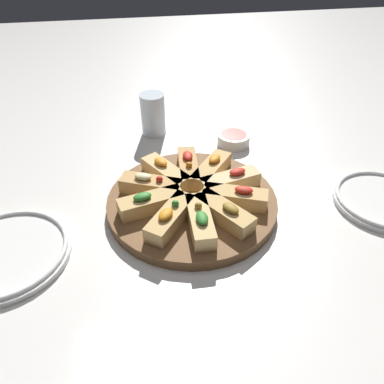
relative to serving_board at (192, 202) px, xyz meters
name	(u,v)px	position (x,y,z in m)	size (l,w,h in m)	color
ground_plane	(192,206)	(0.00, 0.00, -0.01)	(3.00, 3.00, 0.00)	silver
serving_board	(192,202)	(0.00, 0.00, 0.00)	(0.33, 0.33, 0.02)	brown
focaccia_slice_0	(165,173)	(-0.04, 0.07, 0.03)	(0.09, 0.12, 0.04)	#DBB775
focaccia_slice_1	(151,185)	(-0.08, 0.03, 0.03)	(0.12, 0.08, 0.04)	tan
focaccia_slice_2	(151,203)	(-0.08, -0.02, 0.03)	(0.12, 0.06, 0.04)	tan
focaccia_slice_3	(170,217)	(-0.05, -0.07, 0.03)	(0.10, 0.12, 0.04)	tan
focaccia_slice_4	(199,221)	(0.00, -0.08, 0.03)	(0.04, 0.12, 0.04)	#DBB775
focaccia_slice_5	(224,212)	(0.05, -0.07, 0.03)	(0.10, 0.12, 0.04)	tan
focaccia_slice_6	(235,197)	(0.08, -0.03, 0.03)	(0.12, 0.08, 0.04)	tan
focaccia_slice_7	(230,181)	(0.08, 0.02, 0.03)	(0.12, 0.06, 0.04)	#E5C689
focaccia_slice_8	(211,170)	(0.05, 0.06, 0.03)	(0.10, 0.12, 0.04)	tan
focaccia_slice_9	(188,167)	(0.01, 0.08, 0.03)	(0.05, 0.12, 0.04)	tan
plate_left	(6,253)	(-0.33, -0.07, 0.00)	(0.21, 0.21, 0.02)	white
plate_right	(382,200)	(0.37, -0.05, 0.00)	(0.19, 0.19, 0.02)	white
water_glass	(153,114)	(-0.05, 0.30, 0.04)	(0.06, 0.06, 0.10)	silver
napkin_stack	(129,370)	(-0.13, -0.31, -0.01)	(0.13, 0.11, 0.01)	white
dipping_bowl	(234,139)	(0.14, 0.21, 0.00)	(0.08, 0.08, 0.03)	silver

